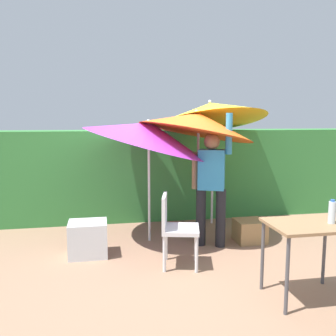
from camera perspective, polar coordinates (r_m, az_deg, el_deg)
name	(u,v)px	position (r m, az deg, el deg)	size (l,w,h in m)	color
ground_plane	(172,249)	(5.23, 0.61, -12.47)	(24.00, 24.00, 0.00)	#937056
hedge_row	(154,174)	(6.68, -2.22, -0.94)	(8.00, 0.70, 1.60)	#38843D
umbrella_rainbow	(197,123)	(5.42, 4.59, 7.00)	(1.74, 1.71, 2.10)	silver
umbrella_orange	(148,133)	(5.32, -3.06, 5.39)	(1.88, 1.85, 2.01)	silver
umbrella_yellow	(212,112)	(6.19, 6.80, 8.62)	(1.85, 1.83, 2.32)	silver
person_vendor	(211,181)	(5.15, 6.76, -2.06)	(0.54, 0.34, 1.88)	black
chair_plastic	(175,226)	(4.52, 1.08, -8.96)	(0.53, 0.53, 0.89)	silver
cooler_box	(88,239)	(5.04, -12.35, -10.72)	(0.50, 0.43, 0.46)	silver
crate_cardboard	(250,231)	(5.60, 12.61, -9.54)	(0.42, 0.39, 0.33)	#9E7A4C
folding_table	(309,233)	(3.95, 21.09, -9.40)	(0.80, 0.60, 0.78)	#4C4C51
bottle_water	(332,212)	(3.97, 24.18, -6.29)	(0.07, 0.07, 0.24)	silver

